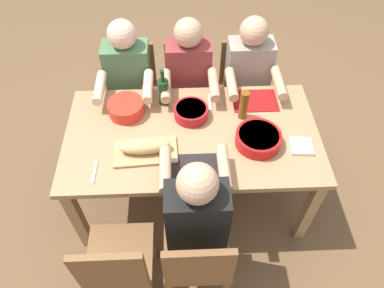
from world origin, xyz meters
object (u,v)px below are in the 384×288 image
(diner_far_center, at_px, (189,80))
(serving_bowl_greens, at_px, (191,112))
(diner_near_center, at_px, (196,216))
(beer_bottle, at_px, (244,105))
(chair_far_right, at_px, (242,84))
(serving_bowl_pasta, at_px, (258,138))
(bread_loaf, at_px, (145,146))
(chair_far_left, at_px, (134,87))
(cutting_board, at_px, (146,152))
(wine_glass, at_px, (147,84))
(chair_near_center, at_px, (197,262))
(wine_bottle, at_px, (164,91))
(chair_far_center, at_px, (188,86))
(chair_near_left, at_px, (117,265))
(diner_far_right, at_px, (248,79))
(diner_far_left, at_px, (129,82))
(napkin_stack, at_px, (301,146))
(serving_bowl_fruit, at_px, (126,107))
(dining_table, at_px, (192,142))

(diner_far_center, bearing_deg, serving_bowl_greens, -89.77)
(diner_near_center, relative_size, beer_bottle, 5.45)
(chair_far_right, relative_size, beer_bottle, 3.86)
(serving_bowl_pasta, bearing_deg, bread_loaf, -176.13)
(chair_far_left, height_order, cutting_board, chair_far_left)
(chair_far_left, bearing_deg, wine_glass, -67.47)
(chair_near_center, height_order, wine_bottle, wine_bottle)
(diner_near_center, relative_size, serving_bowl_greens, 5.13)
(chair_far_center, xyz_separation_m, wine_glass, (-0.30, -0.39, 0.37))
(chair_near_left, relative_size, cutting_board, 2.12)
(bread_loaf, bearing_deg, cutting_board, 0.00)
(chair_far_right, xyz_separation_m, wine_glass, (-0.77, -0.39, 0.37))
(chair_far_left, xyz_separation_m, wine_glass, (0.16, -0.39, 0.37))
(diner_far_right, relative_size, diner_far_left, 1.00)
(diner_near_center, bearing_deg, serving_bowl_greens, 89.87)
(diner_far_left, xyz_separation_m, wine_bottle, (0.28, -0.29, 0.15))
(diner_near_center, height_order, chair_far_left, diner_near_center)
(chair_far_right, distance_m, wine_bottle, 0.88)
(diner_near_center, bearing_deg, serving_bowl_pasta, 49.27)
(bread_loaf, bearing_deg, chair_near_center, -64.20)
(diner_far_right, distance_m, bread_loaf, 1.07)
(chair_far_right, bearing_deg, beer_bottle, -100.08)
(wine_glass, bearing_deg, chair_far_center, 52.49)
(bread_loaf, distance_m, napkin_stack, 1.00)
(chair_near_center, height_order, serving_bowl_fruit, chair_near_center)
(diner_far_center, xyz_separation_m, diner_far_left, (-0.47, 0.00, 0.00))
(diner_far_center, bearing_deg, chair_far_center, 90.00)
(chair_near_center, bearing_deg, beer_bottle, 68.90)
(diner_near_center, relative_size, wine_glass, 7.23)
(diner_far_left, distance_m, bread_loaf, 0.77)
(cutting_board, relative_size, bread_loaf, 1.25)
(chair_near_center, bearing_deg, chair_far_center, 90.00)
(chair_far_left, xyz_separation_m, beer_bottle, (0.82, -0.63, 0.37))
(chair_far_left, distance_m, cutting_board, 0.98)
(serving_bowl_pasta, relative_size, wine_bottle, 1.01)
(cutting_board, bearing_deg, wine_glass, 90.14)
(beer_bottle, distance_m, napkin_stack, 0.46)
(serving_bowl_greens, bearing_deg, diner_far_right, 43.01)
(chair_near_center, relative_size, wine_bottle, 2.93)
(chair_near_left, distance_m, chair_far_left, 1.55)
(cutting_board, distance_m, wine_glass, 0.54)
(diner_far_left, bearing_deg, dining_table, -51.75)
(serving_bowl_pasta, bearing_deg, diner_near_center, -130.73)
(diner_far_right, bearing_deg, diner_near_center, -111.51)
(chair_far_left, bearing_deg, cutting_board, -79.91)
(dining_table, height_order, chair_near_center, chair_near_center)
(diner_far_right, relative_size, cutting_board, 3.00)
(wine_glass, bearing_deg, chair_far_right, 27.15)
(beer_bottle, bearing_deg, serving_bowl_fruit, 175.04)
(dining_table, relative_size, diner_near_center, 1.41)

